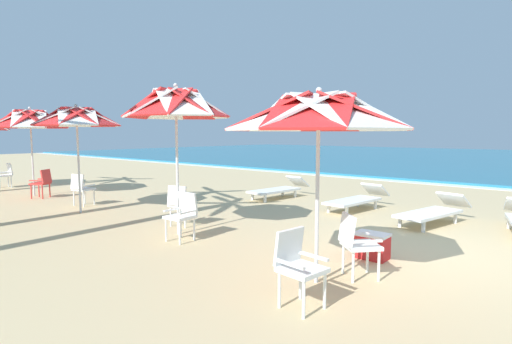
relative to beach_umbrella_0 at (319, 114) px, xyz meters
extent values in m
plane|color=#D3B784|center=(0.78, 2.35, -2.17)|extent=(80.00, 80.00, 0.00)
cylinder|color=silver|center=(0.00, 0.00, -1.14)|extent=(0.05, 0.05, 2.06)
cube|color=red|center=(0.52, 0.21, 0.02)|extent=(1.31, 1.23, 0.46)
cube|color=white|center=(0.21, 0.52, 0.02)|extent=(1.23, 1.31, 0.46)
cube|color=red|center=(-0.21, 0.52, 0.02)|extent=(1.23, 1.31, 0.46)
cube|color=white|center=(-0.52, 0.21, 0.02)|extent=(1.31, 1.23, 0.46)
cube|color=red|center=(-0.52, -0.21, 0.02)|extent=(1.31, 1.23, 0.46)
cube|color=white|center=(-0.21, -0.52, 0.02)|extent=(1.23, 1.31, 0.46)
cube|color=red|center=(0.21, -0.52, 0.02)|extent=(1.23, 1.31, 0.46)
cube|color=white|center=(0.52, -0.21, 0.02)|extent=(1.31, 1.23, 0.46)
sphere|color=silver|center=(0.00, 0.00, 0.30)|extent=(0.08, 0.08, 0.08)
cube|color=white|center=(0.28, -0.75, -1.73)|extent=(0.49, 0.49, 0.05)
cube|color=white|center=(0.08, -0.73, -1.50)|extent=(0.15, 0.43, 0.40)
cube|color=white|center=(0.31, -0.55, -1.62)|extent=(0.40, 0.09, 0.03)
cube|color=white|center=(0.26, -0.95, -1.62)|extent=(0.40, 0.09, 0.03)
cylinder|color=white|center=(0.48, -0.60, -1.96)|extent=(0.04, 0.04, 0.41)
cylinder|color=white|center=(0.43, -0.95, -1.96)|extent=(0.04, 0.04, 0.41)
cylinder|color=white|center=(0.13, -0.56, -1.96)|extent=(0.04, 0.04, 0.41)
cylinder|color=white|center=(0.08, -0.90, -1.96)|extent=(0.04, 0.04, 0.41)
cube|color=white|center=(0.35, 0.55, -1.73)|extent=(0.62, 0.62, 0.05)
cube|color=white|center=(0.22, 0.40, -1.50)|extent=(0.38, 0.35, 0.40)
cube|color=white|center=(0.20, 0.68, -1.62)|extent=(0.29, 0.32, 0.03)
cube|color=white|center=(0.50, 0.41, -1.62)|extent=(0.29, 0.32, 0.03)
cylinder|color=white|center=(0.34, 0.80, -1.96)|extent=(0.04, 0.04, 0.41)
cylinder|color=white|center=(0.60, 0.56, -1.96)|extent=(0.04, 0.04, 0.41)
cylinder|color=white|center=(0.11, 0.53, -1.96)|extent=(0.04, 0.04, 0.41)
cylinder|color=white|center=(0.37, 0.30, -1.96)|extent=(0.04, 0.04, 0.41)
cylinder|color=silver|center=(-3.31, 0.39, -1.02)|extent=(0.05, 0.05, 2.29)
cube|color=red|center=(-2.86, 0.58, 0.32)|extent=(1.10, 1.07, 0.54)
cube|color=white|center=(-3.12, 0.85, 0.32)|extent=(1.06, 1.11, 0.54)
cube|color=red|center=(-3.50, 0.85, 0.32)|extent=(1.07, 1.10, 0.54)
cube|color=white|center=(-3.77, 0.58, 0.32)|extent=(1.11, 1.06, 0.54)
cube|color=red|center=(-3.77, 0.20, 0.32)|extent=(1.10, 1.07, 0.54)
cube|color=white|center=(-3.50, -0.06, 0.32)|extent=(1.06, 1.11, 0.54)
cube|color=red|center=(-3.12, -0.06, 0.32)|extent=(1.07, 1.10, 0.54)
cube|color=white|center=(-2.86, 0.20, 0.32)|extent=(1.11, 1.06, 0.54)
sphere|color=silver|center=(-3.31, 0.39, 0.65)|extent=(0.08, 0.08, 0.08)
cube|color=white|center=(-3.84, 0.92, -1.73)|extent=(0.55, 0.55, 0.05)
cube|color=white|center=(-3.77, 0.73, -1.50)|extent=(0.43, 0.22, 0.40)
cube|color=white|center=(-4.03, 0.86, -1.62)|extent=(0.16, 0.39, 0.03)
cube|color=white|center=(-3.64, 0.98, -1.62)|extent=(0.16, 0.39, 0.03)
cylinder|color=white|center=(-4.06, 1.03, -1.96)|extent=(0.04, 0.04, 0.41)
cylinder|color=white|center=(-3.72, 1.14, -1.96)|extent=(0.04, 0.04, 0.41)
cylinder|color=white|center=(-3.95, 0.70, -1.96)|extent=(0.04, 0.04, 0.41)
cylinder|color=white|center=(-3.61, 0.81, -1.96)|extent=(0.04, 0.04, 0.41)
cube|color=white|center=(-2.92, 0.12, -1.73)|extent=(0.47, 0.47, 0.05)
cube|color=white|center=(-2.93, 0.32, -1.50)|extent=(0.42, 0.13, 0.40)
cube|color=white|center=(-2.72, 0.14, -1.62)|extent=(0.07, 0.40, 0.03)
cube|color=white|center=(-3.12, 0.11, -1.62)|extent=(0.07, 0.40, 0.03)
cylinder|color=white|center=(-2.73, -0.04, -1.96)|extent=(0.04, 0.04, 0.41)
cylinder|color=white|center=(-3.08, -0.07, -1.96)|extent=(0.04, 0.04, 0.41)
cylinder|color=white|center=(-2.76, 0.31, -1.96)|extent=(0.04, 0.04, 0.41)
cylinder|color=white|center=(-3.11, 0.28, -1.96)|extent=(0.04, 0.04, 0.41)
cylinder|color=silver|center=(-6.79, 0.16, -1.07)|extent=(0.05, 0.05, 2.19)
cube|color=red|center=(-6.33, 0.35, 0.16)|extent=(1.16, 1.09, 0.45)
cube|color=white|center=(-6.60, 0.62, 0.16)|extent=(1.09, 1.16, 0.45)
cube|color=red|center=(-6.98, 0.62, 0.16)|extent=(1.09, 1.16, 0.45)
cube|color=white|center=(-7.25, 0.35, 0.16)|extent=(1.16, 1.09, 0.45)
cube|color=red|center=(-7.25, -0.04, 0.16)|extent=(1.16, 1.09, 0.45)
cube|color=white|center=(-6.98, -0.31, 0.16)|extent=(1.09, 1.16, 0.45)
cube|color=red|center=(-6.60, -0.31, 0.16)|extent=(1.09, 1.16, 0.45)
cube|color=white|center=(-6.33, -0.04, 0.16)|extent=(1.16, 1.09, 0.45)
sphere|color=silver|center=(-6.79, 0.16, 0.43)|extent=(0.08, 0.08, 0.08)
cube|color=white|center=(-7.68, 0.68, -1.73)|extent=(0.54, 0.54, 0.05)
cube|color=white|center=(-7.62, 0.49, -1.50)|extent=(0.43, 0.20, 0.40)
cube|color=white|center=(-7.87, 0.63, -1.62)|extent=(0.14, 0.39, 0.03)
cube|color=white|center=(-7.49, 0.74, -1.62)|extent=(0.14, 0.39, 0.03)
cylinder|color=white|center=(-7.89, 0.80, -1.96)|extent=(0.04, 0.04, 0.41)
cylinder|color=white|center=(-7.56, 0.90, -1.96)|extent=(0.04, 0.04, 0.41)
cylinder|color=white|center=(-7.80, 0.47, -1.96)|extent=(0.04, 0.04, 0.41)
cylinder|color=white|center=(-7.46, 0.56, -1.96)|extent=(0.04, 0.04, 0.41)
cylinder|color=silver|center=(-10.44, 0.45, -1.08)|extent=(0.05, 0.05, 2.17)
cube|color=red|center=(-9.93, 0.66, 0.20)|extent=(1.25, 1.20, 0.55)
cube|color=white|center=(-10.23, 0.96, 0.20)|extent=(1.20, 1.25, 0.55)
cube|color=red|center=(-10.65, 0.96, 0.20)|extent=(1.20, 1.25, 0.55)
cube|color=white|center=(-10.95, 0.66, 0.20)|extent=(1.25, 1.20, 0.55)
cube|color=red|center=(-10.95, 0.24, 0.20)|extent=(1.25, 1.20, 0.55)
cube|color=white|center=(-10.65, -0.06, 0.20)|extent=(1.20, 1.25, 0.55)
cube|color=red|center=(-10.23, -0.06, 0.20)|extent=(1.20, 1.25, 0.55)
cube|color=white|center=(-9.93, 0.24, 0.20)|extent=(1.25, 1.20, 0.55)
sphere|color=silver|center=(-10.44, 0.45, 0.54)|extent=(0.08, 0.08, 0.08)
cube|color=red|center=(-9.85, 0.41, -1.73)|extent=(0.61, 0.61, 0.05)
cube|color=red|center=(-9.69, 0.53, -1.50)|extent=(0.32, 0.40, 0.40)
cube|color=red|center=(-9.74, 0.25, -1.62)|extent=(0.35, 0.26, 0.03)
cube|color=red|center=(-9.97, 0.58, -1.62)|extent=(0.35, 0.26, 0.03)
cylinder|color=red|center=(-9.90, 0.17, -1.96)|extent=(0.04, 0.04, 0.41)
cylinder|color=red|center=(-10.10, 0.46, -1.96)|extent=(0.04, 0.04, 0.41)
cylinder|color=red|center=(-9.61, 0.37, -1.96)|extent=(0.04, 0.04, 0.41)
cylinder|color=red|center=(-9.81, 0.66, -1.96)|extent=(0.04, 0.04, 0.41)
cube|color=white|center=(-13.21, 0.47, -1.73)|extent=(0.46, 0.46, 0.05)
cube|color=white|center=(-13.20, 0.67, -1.50)|extent=(0.42, 0.12, 0.40)
cube|color=white|center=(-13.01, 0.46, -1.62)|extent=(0.06, 0.40, 0.03)
cube|color=white|center=(-13.41, 0.48, -1.62)|extent=(0.06, 0.40, 0.03)
cylinder|color=white|center=(-13.04, 0.29, -1.96)|extent=(0.04, 0.04, 0.41)
cylinder|color=white|center=(-13.02, 0.64, -1.96)|extent=(0.04, 0.04, 0.41)
cylinder|color=white|center=(-13.37, 0.66, -1.96)|extent=(0.04, 0.04, 0.41)
cube|color=white|center=(1.45, 5.09, -2.06)|extent=(0.06, 0.06, 0.22)
cube|color=white|center=(0.11, 4.28, -1.92)|extent=(0.99, 1.80, 0.06)
cube|color=white|center=(0.34, 5.31, -1.73)|extent=(0.70, 0.60, 0.36)
cube|color=white|center=(0.22, 3.61, -2.06)|extent=(0.06, 0.06, 0.22)
cube|color=white|center=(-0.28, 3.72, -2.06)|extent=(0.06, 0.06, 0.22)
cube|color=white|center=(0.50, 4.85, -2.06)|extent=(0.06, 0.06, 0.22)
cube|color=white|center=(0.00, 4.96, -2.06)|extent=(0.06, 0.06, 0.22)
cube|color=white|center=(-1.82, 4.68, -1.92)|extent=(0.84, 1.76, 0.06)
cube|color=white|center=(-1.70, 5.72, -1.73)|extent=(0.66, 0.55, 0.36)
cube|color=white|center=(-1.64, 4.01, -2.06)|extent=(0.06, 0.06, 0.22)
cube|color=white|center=(-2.15, 4.07, -2.06)|extent=(0.06, 0.06, 0.22)
cube|color=white|center=(-1.49, 5.28, -2.06)|extent=(0.06, 0.06, 0.22)
cube|color=white|center=(-2.00, 5.34, -2.06)|extent=(0.06, 0.06, 0.22)
cube|color=white|center=(-4.43, 4.85, -1.92)|extent=(0.83, 1.76, 0.06)
cube|color=white|center=(-4.31, 5.90, -1.73)|extent=(0.66, 0.54, 0.36)
cube|color=white|center=(-4.25, 4.19, -2.06)|extent=(0.06, 0.06, 0.22)
cube|color=white|center=(-4.76, 4.25, -2.06)|extent=(0.06, 0.06, 0.22)
cube|color=white|center=(-4.11, 5.46, -2.06)|extent=(0.06, 0.06, 0.22)
cube|color=white|center=(-4.62, 5.52, -2.06)|extent=(0.06, 0.06, 0.22)
cube|color=red|center=(0.13, 1.41, -1.99)|extent=(0.48, 0.32, 0.36)
cube|color=white|center=(0.13, 1.41, -1.79)|extent=(0.50, 0.34, 0.04)
camera|label=1|loc=(2.59, -4.26, -0.24)|focal=27.50mm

